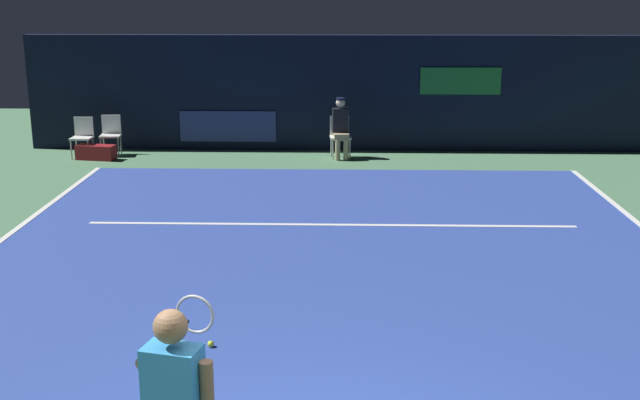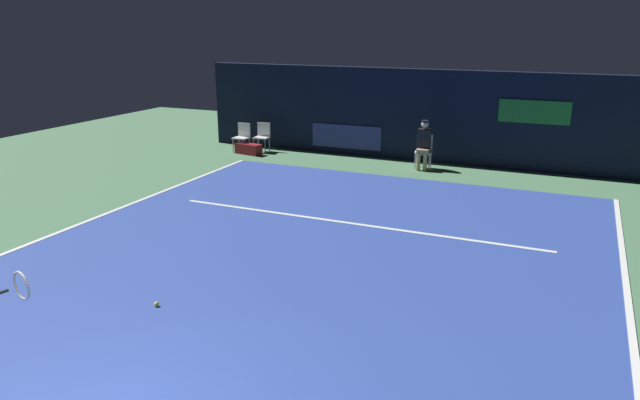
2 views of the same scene
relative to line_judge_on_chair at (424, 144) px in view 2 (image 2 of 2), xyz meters
name	(u,v)px [view 2 (image 2 of 2)]	position (x,y,z in m)	size (l,w,h in m)	color
ground_plane	(304,262)	(-0.13, -7.28, -0.69)	(28.67, 28.67, 0.00)	#4C7A56
court_surface	(304,262)	(-0.13, -7.28, -0.68)	(9.86, 12.18, 0.01)	#2D479E
line_sideline_left	(630,317)	(4.75, -7.28, -0.67)	(0.10, 12.18, 0.01)	white
line_sideline_right	(83,223)	(-5.01, -7.28, -0.67)	(0.10, 12.18, 0.01)	white
line_service	(350,223)	(-0.13, -5.15, -0.67)	(7.69, 0.10, 0.01)	white
back_wall	(429,116)	(-0.13, 1.00, 0.61)	(14.03, 0.33, 2.60)	black
line_judge_on_chair	(424,144)	(0.00, 0.00, 0.00)	(0.48, 0.56, 1.32)	white
courtside_chair_near	(242,136)	(-5.66, -0.07, -0.18)	(0.44, 0.42, 0.88)	white
courtside_chair_far	(262,135)	(-5.12, 0.22, -0.18)	(0.48, 0.46, 0.88)	white
tennis_ball	(156,304)	(-1.32, -9.61, -0.64)	(0.07, 0.07, 0.07)	#CCE033
equipment_bag	(248,149)	(-5.32, -0.30, -0.53)	(0.84, 0.32, 0.32)	maroon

